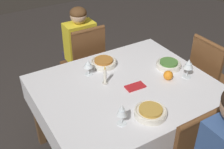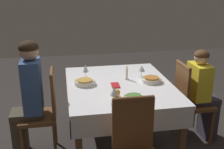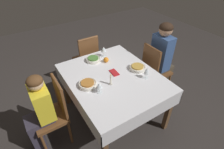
{
  "view_description": "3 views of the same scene",
  "coord_description": "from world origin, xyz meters",
  "px_view_note": "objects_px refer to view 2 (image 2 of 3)",
  "views": [
    {
      "loc": [
        -0.99,
        -1.45,
        1.99
      ],
      "look_at": [
        -0.09,
        0.06,
        0.83
      ],
      "focal_mm": 45.0,
      "sensor_mm": 36.0,
      "label": 1
    },
    {
      "loc": [
        2.75,
        -0.57,
        1.8
      ],
      "look_at": [
        0.07,
        -0.09,
        0.86
      ],
      "focal_mm": 45.0,
      "sensor_mm": 36.0,
      "label": 2
    },
    {
      "loc": [
        -1.49,
        0.96,
        2.11
      ],
      "look_at": [
        -0.04,
        0.04,
        0.8
      ],
      "focal_mm": 28.0,
      "sensor_mm": 36.0,
      "label": 3
    }
  ],
  "objects_px": {
    "dining_table": "(119,91)",
    "chair_north": "(189,99)",
    "bowl_north": "(152,80)",
    "wine_glass_north": "(142,69)",
    "person_child_yellow": "(203,91)",
    "chair_south": "(44,110)",
    "wine_glass_south": "(86,69)",
    "candle_centerpiece": "(127,74)",
    "bowl_south": "(85,82)",
    "orange_fruit": "(116,93)",
    "napkin_red_folded": "(115,85)",
    "bowl_east": "(134,98)",
    "person_adult_denim": "(28,94)",
    "wine_glass_east": "(114,92)"
  },
  "relations": [
    {
      "from": "wine_glass_south",
      "to": "candle_centerpiece",
      "type": "height_order",
      "value": "wine_glass_south"
    },
    {
      "from": "wine_glass_north",
      "to": "orange_fruit",
      "type": "xyz_separation_m",
      "value": [
        0.51,
        -0.39,
        -0.06
      ]
    },
    {
      "from": "chair_north",
      "to": "napkin_red_folded",
      "type": "height_order",
      "value": "chair_north"
    },
    {
      "from": "bowl_north",
      "to": "bowl_east",
      "type": "distance_m",
      "value": 0.55
    },
    {
      "from": "chair_south",
      "to": "bowl_south",
      "type": "relative_size",
      "value": 4.21
    },
    {
      "from": "dining_table",
      "to": "wine_glass_south",
      "type": "relative_size",
      "value": 8.46
    },
    {
      "from": "person_child_yellow",
      "to": "bowl_north",
      "type": "bearing_deg",
      "value": 86.76
    },
    {
      "from": "wine_glass_south",
      "to": "wine_glass_north",
      "type": "relative_size",
      "value": 1.18
    },
    {
      "from": "chair_south",
      "to": "wine_glass_south",
      "type": "bearing_deg",
      "value": 122.53
    },
    {
      "from": "chair_south",
      "to": "bowl_north",
      "type": "bearing_deg",
      "value": 91.84
    },
    {
      "from": "bowl_south",
      "to": "napkin_red_folded",
      "type": "xyz_separation_m",
      "value": [
        0.09,
        0.31,
        -0.02
      ]
    },
    {
      "from": "candle_centerpiece",
      "to": "napkin_red_folded",
      "type": "relative_size",
      "value": 1.0
    },
    {
      "from": "orange_fruit",
      "to": "chair_north",
      "type": "bearing_deg",
      "value": 108.2
    },
    {
      "from": "chair_north",
      "to": "bowl_north",
      "type": "xyz_separation_m",
      "value": [
        -0.03,
        -0.44,
        0.25
      ]
    },
    {
      "from": "person_child_yellow",
      "to": "bowl_north",
      "type": "distance_m",
      "value": 0.62
    },
    {
      "from": "chair_north",
      "to": "bowl_south",
      "type": "bearing_deg",
      "value": 85.91
    },
    {
      "from": "bowl_north",
      "to": "napkin_red_folded",
      "type": "xyz_separation_m",
      "value": [
        0.05,
        -0.41,
        -0.02
      ]
    },
    {
      "from": "chair_south",
      "to": "wine_glass_south",
      "type": "relative_size",
      "value": 5.89
    },
    {
      "from": "chair_north",
      "to": "orange_fruit",
      "type": "xyz_separation_m",
      "value": [
        0.3,
        -0.9,
        0.26
      ]
    },
    {
      "from": "chair_south",
      "to": "person_child_yellow",
      "type": "height_order",
      "value": "person_child_yellow"
    },
    {
      "from": "orange_fruit",
      "to": "wine_glass_north",
      "type": "bearing_deg",
      "value": 142.45
    },
    {
      "from": "candle_centerpiece",
      "to": "chair_north",
      "type": "bearing_deg",
      "value": 76.84
    },
    {
      "from": "dining_table",
      "to": "wine_glass_north",
      "type": "xyz_separation_m",
      "value": [
        -0.17,
        0.29,
        0.18
      ]
    },
    {
      "from": "person_child_yellow",
      "to": "orange_fruit",
      "type": "distance_m",
      "value": 1.11
    },
    {
      "from": "dining_table",
      "to": "orange_fruit",
      "type": "relative_size",
      "value": 17.46
    },
    {
      "from": "wine_glass_north",
      "to": "napkin_red_folded",
      "type": "xyz_separation_m",
      "value": [
        0.22,
        -0.34,
        -0.09
      ]
    },
    {
      "from": "dining_table",
      "to": "person_child_yellow",
      "type": "relative_size",
      "value": 1.25
    },
    {
      "from": "wine_glass_east",
      "to": "candle_centerpiece",
      "type": "bearing_deg",
      "value": 157.09
    },
    {
      "from": "bowl_north",
      "to": "chair_north",
      "type": "bearing_deg",
      "value": 85.63
    },
    {
      "from": "dining_table",
      "to": "chair_north",
      "type": "xyz_separation_m",
      "value": [
        0.04,
        0.8,
        -0.14
      ]
    },
    {
      "from": "bowl_east",
      "to": "candle_centerpiece",
      "type": "distance_m",
      "value": 0.59
    },
    {
      "from": "person_adult_denim",
      "to": "napkin_red_folded",
      "type": "relative_size",
      "value": 7.96
    },
    {
      "from": "bowl_north",
      "to": "wine_glass_north",
      "type": "distance_m",
      "value": 0.2
    },
    {
      "from": "chair_north",
      "to": "person_child_yellow",
      "type": "bearing_deg",
      "value": -90.0
    },
    {
      "from": "dining_table",
      "to": "chair_north",
      "type": "bearing_deg",
      "value": 87.03
    },
    {
      "from": "person_adult_denim",
      "to": "wine_glass_east",
      "type": "bearing_deg",
      "value": 60.68
    },
    {
      "from": "wine_glass_south",
      "to": "person_adult_denim",
      "type": "bearing_deg",
      "value": -64.02
    },
    {
      "from": "wine_glass_south",
      "to": "orange_fruit",
      "type": "distance_m",
      "value": 0.64
    },
    {
      "from": "dining_table",
      "to": "chair_north",
      "type": "distance_m",
      "value": 0.81
    },
    {
      "from": "bowl_north",
      "to": "napkin_red_folded",
      "type": "bearing_deg",
      "value": -83.67
    },
    {
      "from": "wine_glass_south",
      "to": "napkin_red_folded",
      "type": "bearing_deg",
      "value": 42.93
    },
    {
      "from": "bowl_south",
      "to": "candle_centerpiece",
      "type": "height_order",
      "value": "candle_centerpiece"
    },
    {
      "from": "person_child_yellow",
      "to": "bowl_south",
      "type": "distance_m",
      "value": 1.33
    },
    {
      "from": "person_adult_denim",
      "to": "wine_glass_south",
      "type": "xyz_separation_m",
      "value": [
        -0.3,
        0.61,
        0.14
      ]
    },
    {
      "from": "chair_north",
      "to": "bowl_south",
      "type": "xyz_separation_m",
      "value": [
        -0.08,
        -1.17,
        0.25
      ]
    },
    {
      "from": "bowl_east",
      "to": "orange_fruit",
      "type": "height_order",
      "value": "orange_fruit"
    },
    {
      "from": "chair_north",
      "to": "person_child_yellow",
      "type": "relative_size",
      "value": 0.87
    },
    {
      "from": "person_adult_denim",
      "to": "orange_fruit",
      "type": "distance_m",
      "value": 0.9
    },
    {
      "from": "person_child_yellow",
      "to": "candle_centerpiece",
      "type": "bearing_deg",
      "value": 79.19
    },
    {
      "from": "person_child_yellow",
      "to": "wine_glass_south",
      "type": "distance_m",
      "value": 1.35
    }
  ]
}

